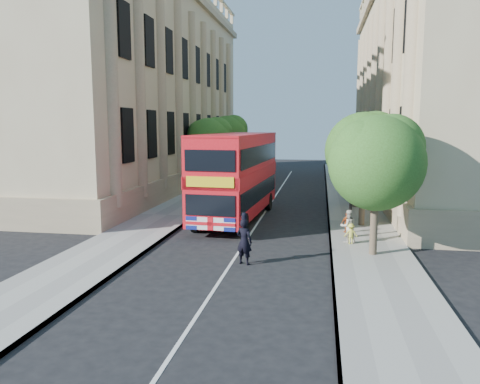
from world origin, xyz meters
The scene contains 17 objects.
ground centered at (0.00, 0.00, 0.00)m, with size 120.00×120.00×0.00m, color black.
pavement_right centered at (5.75, 10.00, 0.06)m, with size 3.50×80.00×0.12m, color gray.
pavement_left centered at (-5.75, 10.00, 0.06)m, with size 3.50×80.00×0.12m, color gray.
building_right centered at (13.80, 24.00, 9.00)m, with size 12.00×38.00×18.00m, color tan.
building_left centered at (-13.80, 24.00, 9.00)m, with size 12.00×38.00×18.00m, color tan.
tree_right_near centered at (5.84, 3.03, 4.25)m, with size 4.00×4.00×6.08m.
tree_right_mid centered at (5.84, 9.03, 4.45)m, with size 4.20×4.20×6.37m.
tree_right_far centered at (5.84, 15.03, 4.31)m, with size 4.00×4.00×6.15m.
tree_left_far centered at (-5.96, 22.03, 4.44)m, with size 4.00×4.00×6.30m.
tree_left_back centered at (-5.96, 30.03, 4.71)m, with size 4.20×4.20×6.65m.
lamp_post centered at (5.00, 6.00, 2.51)m, with size 0.32×0.32×5.16m.
double_decker_bus centered at (-1.37, 9.89, 2.77)m, with size 3.54×10.99×5.01m.
box_van centered at (-1.80, 12.03, 1.41)m, with size 2.08×5.03×2.87m.
police_constable centered at (0.54, 1.00, 0.94)m, with size 0.68×0.45×1.88m, color black.
woman_pedestrian centered at (4.85, 4.87, 0.90)m, with size 0.76×0.59×1.56m, color beige.
child_a centered at (4.91, 6.98, 0.63)m, with size 0.60×0.25×1.02m, color #CD5E24.
child_b centered at (4.97, 4.64, 0.60)m, with size 0.62×0.35×0.96m, color #D2CC47.
Camera 1 is at (3.51, -17.15, 5.60)m, focal length 35.00 mm.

